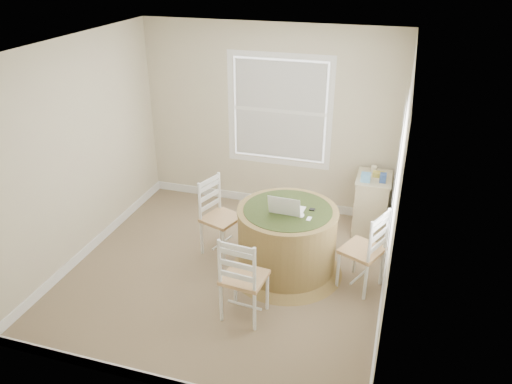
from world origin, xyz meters
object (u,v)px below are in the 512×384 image
(chair_near, at_px, (244,277))
(chair_right, at_px, (362,250))
(corner_chest, at_px, (371,204))
(round_table, at_px, (287,238))
(laptop, at_px, (287,209))
(chair_left, at_px, (221,218))

(chair_near, xyz_separation_m, chair_right, (1.08, 0.85, 0.00))
(chair_right, xyz_separation_m, corner_chest, (-0.01, 1.26, -0.08))
(chair_near, distance_m, corner_chest, 2.37)
(chair_near, relative_size, corner_chest, 1.20)
(chair_near, relative_size, chair_right, 1.00)
(round_table, relative_size, corner_chest, 1.67)
(round_table, distance_m, corner_chest, 1.49)
(laptop, distance_m, corner_chest, 1.60)
(round_table, xyz_separation_m, chair_near, (-0.22, -0.89, 0.03))
(chair_near, relative_size, laptop, 2.57)
(round_table, distance_m, chair_near, 0.92)
(round_table, xyz_separation_m, chair_right, (0.86, -0.04, 0.03))
(chair_left, bearing_deg, corner_chest, -39.99)
(chair_near, bearing_deg, laptop, -99.28)
(chair_left, xyz_separation_m, laptop, (0.87, -0.22, 0.38))
(round_table, bearing_deg, laptop, -86.63)
(laptop, bearing_deg, corner_chest, -121.24)
(chair_near, bearing_deg, corner_chest, -111.18)
(round_table, xyz_separation_m, corner_chest, (0.85, 1.23, -0.05))
(laptop, relative_size, corner_chest, 0.47)
(round_table, xyz_separation_m, chair_left, (-0.87, 0.18, 0.03))
(chair_near, height_order, chair_right, same)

